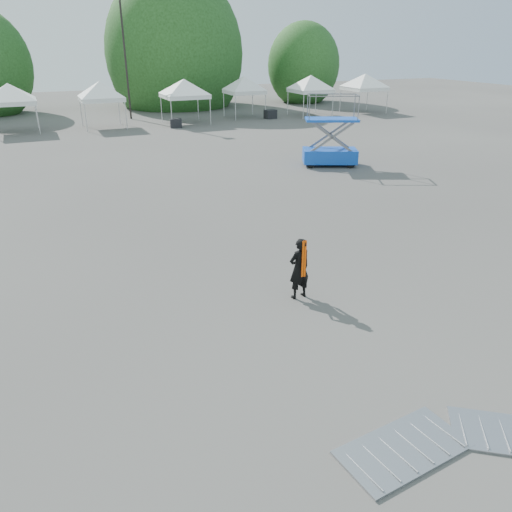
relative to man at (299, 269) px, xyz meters
name	(u,v)px	position (x,y,z in m)	size (l,w,h in m)	color
ground	(251,281)	(-0.73, 1.37, -0.81)	(120.00, 120.00, 0.00)	#474442
light_pole_east	(124,47)	(2.27, 33.37, 4.71)	(0.60, 0.25, 9.80)	black
tree_mid_e	(175,54)	(8.27, 40.37, 4.03)	(5.12, 5.12, 7.79)	#382314
tree_far_e	(303,65)	(21.27, 38.37, 2.82)	(3.84, 3.84, 5.84)	#382314
tent_d	(8,87)	(-6.52, 30.01, 2.25)	(4.63, 4.63, 3.88)	silver
tent_e	(100,85)	(-0.44, 29.53, 2.25)	(4.27, 4.27, 3.88)	silver
tent_f	(184,83)	(5.73, 29.05, 2.25)	(4.59, 4.59, 3.88)	silver
tent_g	(244,79)	(11.23, 30.26, 2.25)	(4.07, 4.07, 3.88)	silver
tent_h	(311,78)	(16.77, 28.90, 2.25)	(4.27, 4.27, 3.88)	silver
tent_extra_8	(365,77)	(22.20, 28.77, 2.25)	(4.46, 4.46, 3.88)	silver
man	(299,269)	(0.00, 0.00, 0.00)	(0.63, 0.46, 1.61)	black
scissor_lift	(331,131)	(8.46, 12.21, 0.98)	(3.07, 2.40, 3.55)	#0D49B5
barrier_left	(403,449)	(-0.95, -5.27, -0.77)	(2.22, 1.27, 0.07)	#999BA0
crate_mid	(176,123)	(4.47, 27.42, -0.48)	(0.84, 0.65, 0.65)	black
crate_east	(270,114)	(12.96, 28.80, -0.45)	(0.92, 0.71, 0.71)	black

